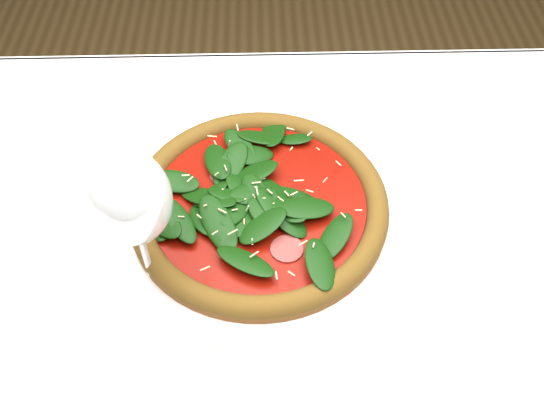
{
  "coord_description": "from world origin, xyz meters",
  "views": [
    {
      "loc": [
        -0.03,
        -0.45,
        1.38
      ],
      "look_at": [
        -0.02,
        0.05,
        0.77
      ],
      "focal_mm": 40.0,
      "sensor_mm": 36.0,
      "label": 1
    }
  ],
  "objects": [
    {
      "name": "dining_table",
      "position": [
        0.0,
        0.0,
        0.65
      ],
      "size": [
        1.21,
        0.81,
        0.75
      ],
      "color": "silver",
      "rests_on": "ground"
    },
    {
      "name": "pizza",
      "position": [
        -0.03,
        0.05,
        0.78
      ],
      "size": [
        0.42,
        0.42,
        0.04
      ],
      "rotation": [
        0.0,
        0.0,
        0.29
      ],
      "color": "#925E23",
      "rests_on": "plate"
    },
    {
      "name": "plate",
      "position": [
        -0.03,
        0.05,
        0.76
      ],
      "size": [
        0.39,
        0.39,
        0.02
      ],
      "color": "white",
      "rests_on": "dining_table"
    },
    {
      "name": "wine_glass",
      "position": [
        -0.16,
        -0.05,
        0.9
      ],
      "size": [
        0.09,
        0.09,
        0.21
      ],
      "color": "white",
      "rests_on": "dining_table"
    }
  ]
}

